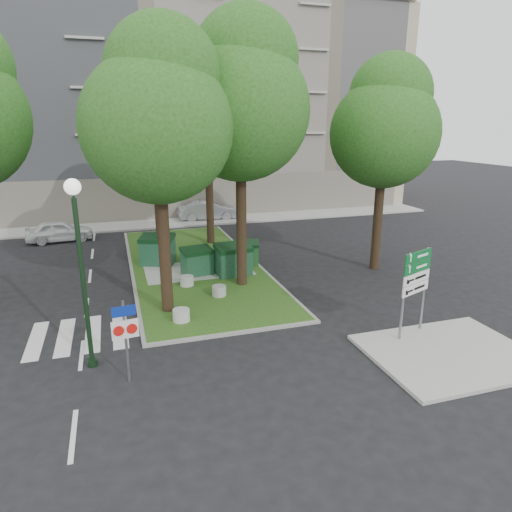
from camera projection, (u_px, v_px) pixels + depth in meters
name	position (u px, v px, depth m)	size (l,w,h in m)	color
ground	(222.00, 335.00, 15.59)	(120.00, 120.00, 0.00)	black
median_island	(195.00, 265.00, 23.04)	(6.00, 16.00, 0.12)	#1B4313
median_kerb	(195.00, 265.00, 23.04)	(6.30, 16.30, 0.10)	gray
sidewalk_corner	(450.00, 354.00, 14.25)	(5.00, 4.00, 0.12)	#999993
building_sidewalk	(161.00, 224.00, 32.50)	(42.00, 3.00, 0.12)	#999993
zebra_crossing	(107.00, 331.00, 15.88)	(5.00, 3.00, 0.01)	silver
apartment_building	(146.00, 109.00, 37.12)	(41.00, 12.00, 16.00)	tan
tree_median_near_left	(159.00, 113.00, 15.46)	(5.20, 5.20, 10.53)	black
tree_median_near_right	(242.00, 97.00, 18.11)	(5.60, 5.60, 11.46)	black
tree_median_mid	(156.00, 123.00, 21.64)	(4.80, 4.80, 9.99)	black
tree_median_far	(208.00, 97.00, 24.93)	(5.80, 5.80, 11.93)	black
tree_street_right	(386.00, 123.00, 20.87)	(5.00, 5.00, 10.06)	black
dumpster_a	(158.00, 250.00, 22.85)	(1.95, 1.67, 1.53)	#103B24
dumpster_b	(197.00, 261.00, 21.35)	(1.56, 1.22, 1.30)	#113B22
dumpster_c	(233.00, 260.00, 21.26)	(1.72, 1.29, 1.49)	#103620
dumpster_d	(246.00, 253.00, 22.91)	(1.50, 1.23, 1.20)	#144218
bollard_left	(181.00, 315.00, 16.40)	(0.61, 0.61, 0.44)	#AEAFA9
bollard_right	(219.00, 291.00, 18.80)	(0.58, 0.58, 0.42)	gray
bollard_mid	(187.00, 281.00, 19.96)	(0.59, 0.59, 0.42)	#A3A29E
litter_bin	(222.00, 251.00, 24.19)	(0.38, 0.38, 0.66)	yellow
street_lamp	(80.00, 253.00, 12.67)	(0.44, 0.44, 5.58)	black
traffic_sign_pole	(125.00, 330.00, 12.41)	(0.73, 0.13, 2.43)	slate
directional_sign	(415.00, 280.00, 14.94)	(1.37, 0.58, 2.91)	slate
car_white	(59.00, 231.00, 27.73)	(1.54, 3.82, 1.30)	white
car_silver	(208.00, 210.00, 33.78)	(1.51, 4.34, 1.43)	#9B9DA3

